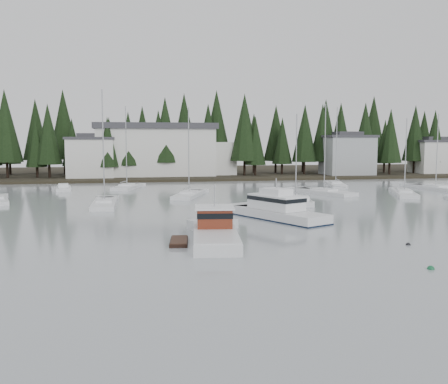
% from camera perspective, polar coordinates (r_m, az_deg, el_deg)
% --- Properties ---
extents(ground, '(260.00, 260.00, 0.00)m').
position_cam_1_polar(ground, '(26.70, 12.18, -10.59)').
color(ground, '#8E9599').
rests_on(ground, ground).
extents(far_shore_land, '(240.00, 54.00, 1.00)m').
position_cam_1_polar(far_shore_land, '(121.26, -5.75, 2.14)').
color(far_shore_land, black).
rests_on(far_shore_land, ground).
extents(conifer_treeline, '(200.00, 22.00, 20.00)m').
position_cam_1_polar(conifer_treeline, '(110.32, -5.27, 1.80)').
color(conifer_treeline, black).
rests_on(conifer_treeline, ground).
extents(house_west, '(9.54, 7.42, 8.75)m').
position_cam_1_polar(house_west, '(102.96, -14.98, 3.95)').
color(house_west, silver).
rests_on(house_west, ground).
extents(house_east_a, '(10.60, 8.48, 9.25)m').
position_cam_1_polar(house_east_a, '(111.58, 13.89, 4.22)').
color(house_east_a, '#999EA0').
rests_on(house_east_a, ground).
extents(house_east_b, '(9.54, 7.42, 8.25)m').
position_cam_1_polar(house_east_b, '(123.98, 22.82, 3.84)').
color(house_east_b, silver).
rests_on(house_east_b, ground).
extents(harbor_inn, '(29.50, 11.50, 10.90)m').
position_cam_1_polar(harbor_inn, '(106.20, -6.72, 4.75)').
color(harbor_inn, silver).
rests_on(harbor_inn, ground).
extents(lobster_boat_brown, '(5.74, 10.02, 4.79)m').
position_cam_1_polar(lobster_boat_brown, '(37.54, -1.18, -4.87)').
color(lobster_boat_brown, silver).
rests_on(lobster_boat_brown, ground).
extents(cabin_cruiser_center, '(7.69, 11.09, 4.60)m').
position_cam_1_polar(cabin_cruiser_center, '(48.69, 6.24, -2.30)').
color(cabin_cruiser_center, silver).
rests_on(cabin_cruiser_center, ground).
extents(sailboat_0, '(4.57, 9.77, 13.98)m').
position_cam_1_polar(sailboat_0, '(87.77, 12.63, 0.75)').
color(sailboat_0, silver).
rests_on(sailboat_0, ground).
extents(sailboat_2, '(5.96, 10.51, 12.72)m').
position_cam_1_polar(sailboat_2, '(68.99, -4.01, -0.46)').
color(sailboat_2, silver).
rests_on(sailboat_2, ground).
extents(sailboat_3, '(4.21, 10.99, 12.45)m').
position_cam_1_polar(sailboat_3, '(85.84, 23.02, 0.30)').
color(sailboat_3, silver).
rests_on(sailboat_3, ground).
extents(sailboat_4, '(6.76, 10.90, 13.48)m').
position_cam_1_polar(sailboat_4, '(73.99, 11.36, -0.14)').
color(sailboat_4, silver).
rests_on(sailboat_4, ground).
extents(sailboat_5, '(5.10, 8.74, 13.70)m').
position_cam_1_polar(sailboat_5, '(82.05, -11.03, 0.44)').
color(sailboat_5, silver).
rests_on(sailboat_5, ground).
extents(sailboat_7, '(3.28, 8.32, 11.49)m').
position_cam_1_polar(sailboat_7, '(63.13, 8.19, -1.07)').
color(sailboat_7, silver).
rests_on(sailboat_7, ground).
extents(sailboat_9, '(2.69, 10.84, 14.11)m').
position_cam_1_polar(sailboat_9, '(60.64, -13.48, -1.44)').
color(sailboat_9, silver).
rests_on(sailboat_9, ground).
extents(sailboat_11, '(6.44, 10.75, 11.37)m').
position_cam_1_polar(sailboat_11, '(75.46, 19.90, -0.26)').
color(sailboat_11, silver).
rests_on(sailboat_11, ground).
extents(runabout_1, '(3.43, 5.81, 1.42)m').
position_cam_1_polar(runabout_1, '(60.54, 8.97, -1.31)').
color(runabout_1, silver).
rests_on(runabout_1, ground).
extents(runabout_3, '(2.99, 6.42, 1.42)m').
position_cam_1_polar(runabout_3, '(81.72, -17.88, 0.29)').
color(runabout_3, silver).
rests_on(runabout_3, ground).
extents(mooring_buoy_green, '(0.44, 0.44, 0.44)m').
position_cam_1_polar(mooring_buoy_green, '(32.05, 22.55, -8.15)').
color(mooring_buoy_green, '#145933').
rests_on(mooring_buoy_green, ground).
extents(mooring_buoy_dark, '(0.36, 0.36, 0.36)m').
position_cam_1_polar(mooring_buoy_dark, '(38.81, 20.30, -5.70)').
color(mooring_buoy_dark, black).
rests_on(mooring_buoy_dark, ground).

